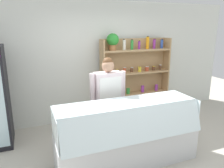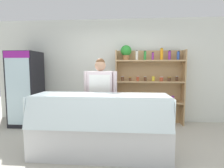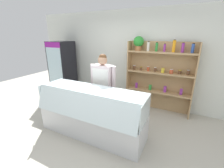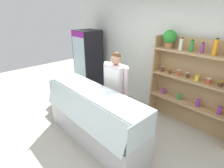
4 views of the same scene
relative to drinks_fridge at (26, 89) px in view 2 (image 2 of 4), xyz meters
The scene contains 6 objects.
ground_plane 2.89m from the drinks_fridge, 32.42° to the right, with size 12.00×12.00×0.00m, color #B7B2A3.
back_wall 2.42m from the drinks_fridge, 14.20° to the left, with size 6.80×0.10×2.70m, color silver.
drinks_fridge is the anchor object (origin of this frame).
shelving_unit 3.03m from the drinks_fridge, ahead, with size 1.70×0.29×1.99m.
deli_display_case 2.54m from the drinks_fridge, 33.65° to the right, with size 2.23×0.76×1.01m.
shop_clerk 2.11m from the drinks_fridge, 20.66° to the right, with size 0.66×0.25×1.62m.
Camera 2 is at (0.16, -2.67, 1.46)m, focal length 28.00 mm.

